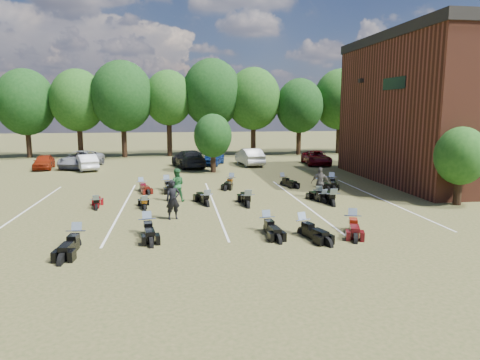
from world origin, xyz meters
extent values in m
plane|color=brown|center=(0.00, 0.00, 0.00)|extent=(160.00, 160.00, 0.00)
imported|color=maroon|center=(-16.82, 19.62, 0.65)|extent=(1.97, 3.95, 1.29)
imported|color=silver|center=(-12.97, 18.51, 0.70)|extent=(2.89, 4.49, 1.40)
imported|color=gray|center=(-13.77, 20.30, 0.76)|extent=(3.76, 5.89, 1.51)
imported|color=black|center=(-3.98, 18.95, 0.79)|extent=(3.44, 5.84, 1.59)
imported|color=navy|center=(-1.62, 20.33, 0.68)|extent=(2.81, 4.30, 1.36)
imported|color=beige|center=(1.86, 19.69, 0.80)|extent=(2.24, 5.04, 1.61)
imported|color=#54040B|center=(8.30, 19.09, 0.66)|extent=(2.57, 4.92, 1.32)
imported|color=#333337|center=(12.84, 18.90, 0.64)|extent=(3.07, 4.77, 1.29)
imported|color=black|center=(-5.25, 0.10, 0.96)|extent=(0.81, 0.65, 1.93)
imported|color=#256431|center=(-5.07, 4.22, 0.96)|extent=(0.97, 0.77, 1.92)
imported|color=#545048|center=(3.52, 3.98, 0.93)|extent=(1.17, 0.76, 1.85)
cube|color=black|center=(9.35, 12.00, 7.50)|extent=(0.30, 0.40, 0.30)
cube|color=black|center=(9.47, 7.00, 7.00)|extent=(0.06, 3.00, 0.80)
cylinder|color=black|center=(-21.00, 29.00, 2.04)|extent=(0.58, 0.58, 4.08)
ellipsoid|color=#1E4C19|center=(-21.00, 29.00, 6.33)|extent=(6.00, 6.00, 6.90)
cylinder|color=black|center=(-16.00, 29.00, 2.04)|extent=(0.58, 0.58, 4.08)
ellipsoid|color=#1E4C19|center=(-16.00, 29.00, 6.33)|extent=(6.00, 6.00, 6.90)
cylinder|color=black|center=(-11.00, 29.00, 2.04)|extent=(0.57, 0.58, 4.08)
ellipsoid|color=#1E4C19|center=(-11.00, 29.00, 6.33)|extent=(6.00, 6.00, 6.90)
cylinder|color=black|center=(-6.00, 29.00, 2.04)|extent=(0.57, 0.58, 4.08)
ellipsoid|color=#1E4C19|center=(-6.00, 29.00, 6.33)|extent=(6.00, 6.00, 6.90)
cylinder|color=black|center=(-1.00, 29.00, 2.04)|extent=(0.58, 0.58, 4.08)
ellipsoid|color=#1E4C19|center=(-1.00, 29.00, 6.33)|extent=(6.00, 6.00, 6.90)
cylinder|color=black|center=(4.00, 29.00, 2.04)|extent=(0.57, 0.58, 4.08)
ellipsoid|color=#1E4C19|center=(4.00, 29.00, 6.33)|extent=(6.00, 6.00, 6.90)
cylinder|color=black|center=(9.00, 29.00, 2.04)|extent=(0.57, 0.58, 4.08)
ellipsoid|color=#1E4C19|center=(9.00, 29.00, 6.33)|extent=(6.00, 6.00, 6.90)
cylinder|color=black|center=(14.00, 29.00, 2.04)|extent=(0.57, 0.58, 4.08)
ellipsoid|color=#1E4C19|center=(14.00, 29.00, 6.33)|extent=(6.00, 6.00, 6.90)
cylinder|color=black|center=(19.00, 29.00, 2.04)|extent=(0.58, 0.58, 4.08)
ellipsoid|color=#1E4C19|center=(19.00, 29.00, 6.33)|extent=(6.00, 6.00, 6.90)
cylinder|color=black|center=(24.00, 29.00, 2.04)|extent=(0.58, 0.58, 4.08)
ellipsoid|color=#1E4C19|center=(24.00, 29.00, 6.33)|extent=(6.00, 6.00, 6.90)
cylinder|color=black|center=(10.50, 1.00, 0.85)|extent=(0.24, 0.24, 1.71)
sphere|color=#1E4C19|center=(10.50, 1.00, 2.76)|extent=(2.80, 2.80, 2.80)
cylinder|color=black|center=(-2.00, 15.50, 0.95)|extent=(0.24, 0.24, 1.90)
sphere|color=#1E4C19|center=(-2.00, 15.50, 3.10)|extent=(3.20, 3.20, 3.20)
cube|color=silver|center=(-13.00, 3.00, 0.01)|extent=(0.10, 14.00, 0.01)
cube|color=silver|center=(-8.00, 3.00, 0.01)|extent=(0.10, 14.00, 0.01)
cube|color=silver|center=(-3.00, 3.00, 0.01)|extent=(0.10, 14.00, 0.01)
cube|color=silver|center=(2.00, 3.00, 0.01)|extent=(0.10, 14.00, 0.01)
cube|color=silver|center=(7.00, 3.00, 0.01)|extent=(0.10, 14.00, 0.01)
camera|label=1|loc=(-4.98, -20.45, 5.31)|focal=32.00mm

